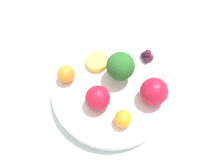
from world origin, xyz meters
TOP-DOWN VIEW (x-y plane):
  - ground_plane at (0.00, 0.00)m, footprint 6.00×6.00m
  - table_surface at (0.00, 0.00)m, footprint 1.20×1.20m
  - bowl at (0.00, 0.00)m, footprint 0.26×0.26m
  - broccoli at (0.01, 0.03)m, footprint 0.06×0.06m
  - apple_red at (-0.01, -0.05)m, footprint 0.05×0.05m
  - apple_green at (0.09, -0.00)m, footprint 0.06×0.06m
  - orange_front at (0.05, -0.07)m, footprint 0.03×0.03m
  - orange_back at (-0.10, -0.01)m, footprint 0.04×0.04m
  - grape_cluster at (0.05, 0.09)m, footprint 0.03×0.03m
  - small_cup at (-0.05, 0.05)m, footprint 0.05×0.05m

SIDE VIEW (x-z plane):
  - ground_plane at x=0.00m, z-range 0.00..0.00m
  - table_surface at x=0.00m, z-range 0.00..0.02m
  - bowl at x=0.00m, z-range 0.02..0.05m
  - small_cup at x=-0.05m, z-range 0.05..0.07m
  - grape_cluster at x=0.05m, z-range 0.05..0.08m
  - orange_front at x=0.05m, z-range 0.05..0.09m
  - orange_back at x=-0.10m, z-range 0.05..0.09m
  - apple_red at x=-0.01m, z-range 0.05..0.10m
  - apple_green at x=0.09m, z-range 0.05..0.11m
  - broccoli at x=0.01m, z-range 0.06..0.13m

